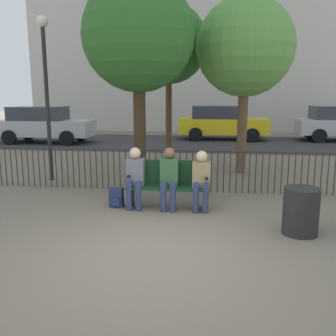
# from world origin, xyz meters

# --- Properties ---
(ground_plane) EXTENTS (80.00, 80.00, 0.00)m
(ground_plane) POSITION_xyz_m (0.00, 0.00, 0.00)
(ground_plane) COLOR #706656
(park_bench) EXTENTS (1.59, 0.45, 0.92)m
(park_bench) POSITION_xyz_m (0.00, 2.22, 0.49)
(park_bench) COLOR #14381E
(park_bench) RESTS_ON ground
(seated_person_0) EXTENTS (0.34, 0.39, 1.19)m
(seated_person_0) POSITION_xyz_m (-0.63, 2.09, 0.67)
(seated_person_0) COLOR navy
(seated_person_0) RESTS_ON ground
(seated_person_1) EXTENTS (0.34, 0.39, 1.20)m
(seated_person_1) POSITION_xyz_m (0.03, 2.09, 0.67)
(seated_person_1) COLOR navy
(seated_person_1) RESTS_ON ground
(seated_person_2) EXTENTS (0.34, 0.39, 1.15)m
(seated_person_2) POSITION_xyz_m (0.64, 2.09, 0.65)
(seated_person_2) COLOR navy
(seated_person_2) RESTS_ON ground
(backpack) EXTENTS (0.26, 0.22, 0.37)m
(backpack) POSITION_xyz_m (-1.02, 2.13, 0.18)
(backpack) COLOR navy
(backpack) RESTS_ON ground
(fence_railing) EXTENTS (9.01, 0.03, 0.95)m
(fence_railing) POSITION_xyz_m (-0.02, 3.48, 0.56)
(fence_railing) COLOR #2D2823
(fence_railing) RESTS_ON ground
(tree_0) EXTENTS (2.62, 2.62, 4.72)m
(tree_0) POSITION_xyz_m (1.64, 5.72, 3.38)
(tree_0) COLOR brown
(tree_0) RESTS_ON ground
(tree_1) EXTENTS (2.67, 2.67, 4.88)m
(tree_1) POSITION_xyz_m (-0.96, 4.29, 3.52)
(tree_1) COLOR #422D1E
(tree_1) RESTS_ON ground
(tree_2) EXTENTS (2.46, 2.46, 4.93)m
(tree_2) POSITION_xyz_m (-0.58, 7.26, 3.69)
(tree_2) COLOR #4C3823
(tree_2) RESTS_ON ground
(lamp_post) EXTENTS (0.28, 0.28, 4.02)m
(lamp_post) POSITION_xyz_m (-3.27, 4.20, 2.63)
(lamp_post) COLOR black
(lamp_post) RESTS_ON ground
(street_surface) EXTENTS (24.00, 6.00, 0.01)m
(street_surface) POSITION_xyz_m (0.00, 12.00, 0.00)
(street_surface) COLOR #333335
(street_surface) RESTS_ON ground
(parked_car_1) EXTENTS (4.20, 1.94, 1.62)m
(parked_car_1) POSITION_xyz_m (-6.72, 11.31, 0.84)
(parked_car_1) COLOR #B7B7BC
(parked_car_1) RESTS_ON ground
(parked_car_2) EXTENTS (4.20, 1.94, 1.62)m
(parked_car_2) POSITION_xyz_m (1.26, 13.46, 0.84)
(parked_car_2) COLOR yellow
(parked_car_2) RESTS_ON ground
(trash_bin) EXTENTS (0.56, 0.56, 0.75)m
(trash_bin) POSITION_xyz_m (2.24, 1.05, 0.37)
(trash_bin) COLOR black
(trash_bin) RESTS_ON ground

